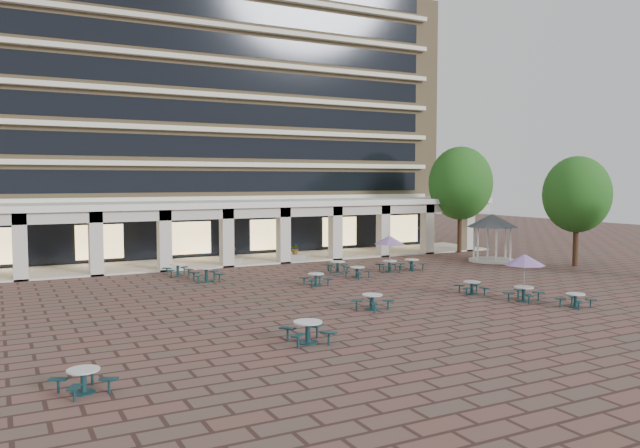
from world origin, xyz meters
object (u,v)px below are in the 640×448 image
Objects in this scene: picnic_table_0 at (83,379)px; planter_left at (231,258)px; gazebo at (492,226)px; picnic_table_2 at (372,300)px; planter_right at (295,253)px; picnic_table_1 at (308,330)px.

planter_left is (12.37, 22.78, 0.11)m from picnic_table_0.
picnic_table_0 is at bearing -151.67° from gazebo.
planter_left is at bearing 72.44° from picnic_table_2.
picnic_table_2 is 0.51× the size of gazebo.
picnic_table_0 is 1.20× the size of planter_right.
picnic_table_1 is 0.52× the size of gazebo.
picnic_table_0 is 34.06m from gazebo.
planter_right reaches higher than picnic_table_1.
picnic_table_0 is 25.92m from planter_left.
planter_left reaches higher than picnic_table_0.
planter_right reaches higher than picnic_table_2.
gazebo is at bearing 9.74° from picnic_table_0.
picnic_table_0 is at bearing -118.52° from planter_left.
picnic_table_0 is 1.20× the size of planter_left.
gazebo is (22.04, 14.23, 2.11)m from picnic_table_1.
gazebo is 14.43m from planter_right.
picnic_table_2 is 17.03m from planter_left.
planter_right reaches higher than picnic_table_0.
picnic_table_1 is 22.89m from planter_right.
planter_left is 4.89m from planter_right.
picnic_table_0 is 28.58m from planter_right.
planter_left is (-17.54, 6.65, -2.07)m from gazebo.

